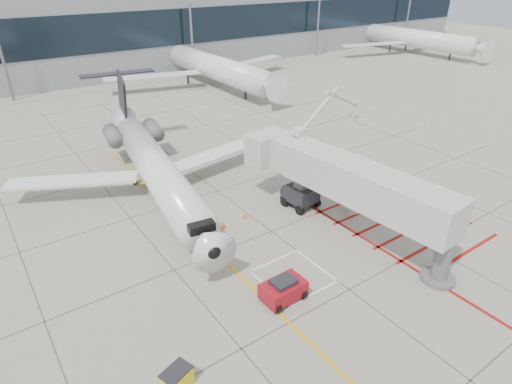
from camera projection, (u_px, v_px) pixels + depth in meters
ground_plane at (306, 258)px, 29.31m from camera, size 260.00×260.00×0.00m
regional_jet at (162, 162)px, 33.67m from camera, size 28.91×34.25×8.09m
jet_bridge at (363, 192)px, 29.81m from camera, size 10.34×19.33×7.47m
pushback_tug at (283, 289)px, 25.35m from camera, size 2.66×1.70×1.53m
spill_bin at (177, 379)px, 20.03m from camera, size 1.58×1.29×1.18m
baggage_cart at (292, 193)px, 36.40m from camera, size 2.07×1.52×1.19m
ground_power_unit at (359, 200)px, 34.70m from camera, size 2.52×1.84×1.79m
cone_nose at (223, 225)px, 32.53m from camera, size 0.37×0.37×0.52m
cone_side at (245, 215)px, 33.82m from camera, size 0.33×0.33×0.46m
terminal_building at (106, 28)px, 81.55m from camera, size 180.00×28.00×14.00m
terminal_glass_band at (132, 31)px, 70.95m from camera, size 180.00×0.10×6.00m
bg_aircraft_c at (207, 49)px, 69.20m from camera, size 33.50×37.22×11.17m
bg_aircraft_e at (408, 26)px, 95.31m from camera, size 34.20×38.00×11.40m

